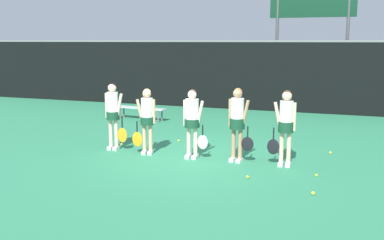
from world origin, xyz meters
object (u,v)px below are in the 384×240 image
object	(u,v)px
scoreboard	(313,9)
tennis_ball_1	(330,153)
player_4	(286,121)
player_1	(147,116)
tennis_ball_0	(313,193)
tennis_ball_2	(122,144)
tennis_ball_4	(179,141)
tennis_ball_5	(316,175)
player_2	(192,118)
tennis_ball_3	(248,177)
bench_courtside	(140,109)
player_3	(238,118)
player_0	(113,110)

from	to	relation	value
scoreboard	tennis_ball_1	bearing A→B (deg)	-80.62
tennis_ball_1	player_4	bearing A→B (deg)	-122.32
player_1	player_4	bearing A→B (deg)	-9.24
tennis_ball_0	tennis_ball_2	bearing A→B (deg)	156.12
tennis_ball_4	tennis_ball_2	bearing A→B (deg)	-143.97
tennis_ball_2	tennis_ball_5	world-z (taller)	same
player_2	tennis_ball_2	size ratio (longest dim) A/B	26.15
tennis_ball_3	tennis_ball_5	bearing A→B (deg)	24.72
scoreboard	player_1	bearing A→B (deg)	-107.84
tennis_ball_0	player_1	bearing A→B (deg)	157.52
player_1	tennis_ball_2	distance (m)	1.58
tennis_ball_3	tennis_ball_5	world-z (taller)	tennis_ball_3
tennis_ball_1	tennis_ball_2	world-z (taller)	same
bench_courtside	player_4	bearing A→B (deg)	-29.61
player_1	tennis_ball_5	bearing A→B (deg)	-17.88
tennis_ball_5	player_1	bearing A→B (deg)	172.42
bench_courtside	tennis_ball_5	distance (m)	8.44
player_2	player_4	world-z (taller)	player_4
tennis_ball_0	tennis_ball_5	distance (m)	1.22
tennis_ball_0	tennis_ball_1	world-z (taller)	tennis_ball_0
scoreboard	player_2	size ratio (longest dim) A/B	3.14
player_4	tennis_ball_5	world-z (taller)	player_4
bench_courtside	tennis_ball_4	size ratio (longest dim) A/B	31.86
tennis_ball_3	tennis_ball_4	distance (m)	3.86
player_1	tennis_ball_0	world-z (taller)	player_1
scoreboard	player_2	bearing A→B (deg)	-100.97
player_1	tennis_ball_4	distance (m)	1.87
player_3	tennis_ball_2	size ratio (longest dim) A/B	27.19
tennis_ball_2	tennis_ball_5	size ratio (longest dim) A/B	1.01
player_0	player_3	bearing A→B (deg)	-4.13
player_1	player_3	bearing A→B (deg)	-9.16
player_2	tennis_ball_0	world-z (taller)	player_2
player_1	tennis_ball_2	xyz separation A→B (m)	(-1.09, 0.61, -0.97)
bench_courtside	tennis_ball_4	world-z (taller)	bench_courtside
player_0	tennis_ball_1	size ratio (longest dim) A/B	27.33
player_0	tennis_ball_1	world-z (taller)	player_0
tennis_ball_2	scoreboard	bearing A→B (deg)	65.16
tennis_ball_1	tennis_ball_5	size ratio (longest dim) A/B	1.01
bench_courtside	tennis_ball_5	world-z (taller)	bench_courtside
tennis_ball_0	tennis_ball_5	world-z (taller)	tennis_ball_0
scoreboard	player_4	size ratio (longest dim) A/B	3.04
scoreboard	tennis_ball_5	distance (m)	11.17
tennis_ball_4	tennis_ball_5	bearing A→B (deg)	-28.05
player_3	tennis_ball_5	size ratio (longest dim) A/B	27.57
player_4	tennis_ball_3	distance (m)	1.73
player_0	player_4	xyz separation A→B (m)	(4.56, -0.06, -0.01)
tennis_ball_2	tennis_ball_4	bearing A→B (deg)	36.03
scoreboard	bench_courtside	bearing A→B (deg)	-136.89
player_2	tennis_ball_4	xyz separation A→B (m)	(-0.99, 1.60, -0.99)
tennis_ball_1	tennis_ball_4	distance (m)	4.22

